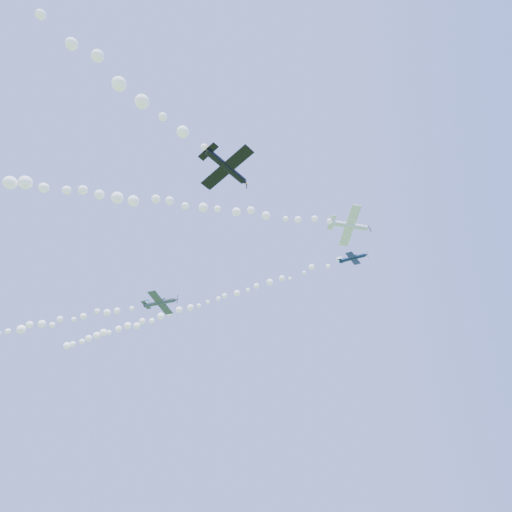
% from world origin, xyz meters
% --- Properties ---
extents(plane_white, '(7.87, 7.98, 2.93)m').
position_xyz_m(plane_white, '(21.08, -3.63, 53.97)').
color(plane_white, white).
extents(smoke_trail_white, '(76.70, 35.43, 3.31)m').
position_xyz_m(smoke_trail_white, '(-19.33, -21.43, 53.67)').
color(smoke_trail_white, white).
extents(plane_navy, '(6.13, 6.33, 2.17)m').
position_xyz_m(plane_navy, '(21.18, 5.85, 53.92)').
color(plane_navy, '#0D1C3C').
extents(smoke_trail_navy, '(74.01, 20.71, 2.46)m').
position_xyz_m(smoke_trail_navy, '(-17.56, 15.82, 53.73)').
color(smoke_trail_navy, white).
extents(plane_grey, '(7.22, 7.59, 2.07)m').
position_xyz_m(plane_grey, '(-14.73, -0.86, 44.80)').
color(plane_grey, '#374151').
extents(plane_black, '(6.37, 6.03, 1.98)m').
position_xyz_m(plane_black, '(8.08, -34.34, 37.07)').
color(plane_black, black).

